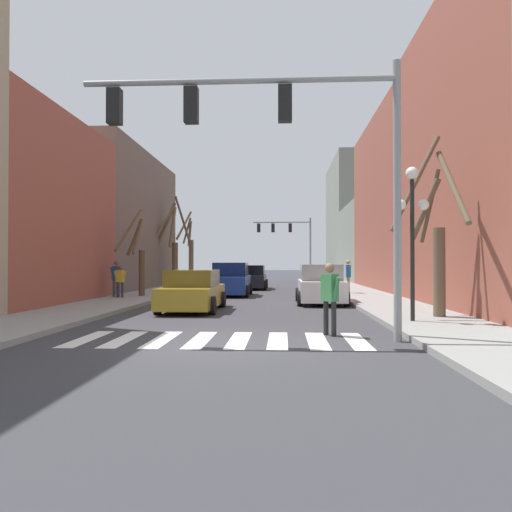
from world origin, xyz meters
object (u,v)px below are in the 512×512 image
(traffic_signal_far, at_px, (289,235))
(car_parked_left_far, at_px, (246,276))
(traffic_signal_near, at_px, (278,133))
(street_tree_left_mid, at_px, (173,245))
(pedestrian_near_right_corner, at_px, (120,278))
(street_tree_left_near, at_px, (437,239))
(street_tree_right_near, at_px, (139,258))
(street_lamp_right_corner, at_px, (412,212))
(car_parked_left_near, at_px, (193,291))
(car_at_intersection, at_px, (231,281))
(pedestrian_on_right_sidewalk, at_px, (348,273))
(pedestrian_on_left_sidewalk, at_px, (330,293))
(street_tree_right_mid, at_px, (190,252))
(car_parked_left_mid, at_px, (252,278))
(car_parked_right_mid, at_px, (321,285))
(pedestrian_waiting_at_curb, at_px, (116,275))

(traffic_signal_far, relative_size, car_parked_left_far, 1.43)
(traffic_signal_near, relative_size, street_tree_left_mid, 1.13)
(pedestrian_near_right_corner, xyz_separation_m, street_tree_left_mid, (-0.13, 11.94, 2.01))
(street_tree_left_near, height_order, street_tree_right_near, street_tree_left_near)
(street_lamp_right_corner, xyz_separation_m, car_parked_left_near, (-7.06, 4.24, -2.52))
(traffic_signal_near, distance_m, car_parked_left_far, 30.55)
(street_tree_left_near, distance_m, street_tree_right_near, 14.94)
(car_parked_left_far, distance_m, street_tree_right_near, 17.67)
(car_at_intersection, height_order, pedestrian_near_right_corner, car_at_intersection)
(traffic_signal_far, relative_size, street_tree_left_mid, 0.94)
(traffic_signal_near, bearing_deg, car_at_intersection, 99.92)
(traffic_signal_near, bearing_deg, pedestrian_near_right_corner, 122.80)
(pedestrian_on_right_sidewalk, distance_m, street_tree_right_near, 11.31)
(car_parked_left_far, height_order, pedestrian_on_right_sidewalk, pedestrian_on_right_sidewalk)
(traffic_signal_far, xyz_separation_m, street_lamp_right_corner, (3.09, -33.18, -1.24))
(car_parked_left_near, bearing_deg, pedestrian_on_right_sidewalk, 142.62)
(car_parked_left_far, distance_m, pedestrian_on_left_sidewalk, 29.59)
(traffic_signal_far, distance_m, street_tree_right_mid, 10.77)
(street_tree_left_near, distance_m, street_tree_right_mid, 28.30)
(car_parked_left_mid, relative_size, car_parked_right_mid, 1.09)
(pedestrian_near_right_corner, relative_size, street_tree_right_mid, 0.26)
(car_parked_left_far, height_order, pedestrian_waiting_at_curb, pedestrian_waiting_at_curb)
(car_parked_left_far, xyz_separation_m, street_tree_right_mid, (-4.59, -0.75, 2.01))
(car_parked_left_mid, bearing_deg, car_parked_right_mid, 17.17)
(street_lamp_right_corner, relative_size, street_tree_right_mid, 0.73)
(traffic_signal_far, height_order, car_parked_left_far, traffic_signal_far)
(pedestrian_waiting_at_curb, relative_size, street_tree_right_mid, 0.30)
(traffic_signal_far, height_order, pedestrian_on_left_sidewalk, traffic_signal_far)
(traffic_signal_far, distance_m, street_lamp_right_corner, 33.34)
(traffic_signal_far, height_order, street_lamp_right_corner, traffic_signal_far)
(pedestrian_waiting_at_curb, height_order, street_tree_left_mid, street_tree_left_mid)
(car_at_intersection, height_order, street_tree_right_near, street_tree_right_near)
(traffic_signal_near, height_order, car_parked_right_mid, traffic_signal_near)
(pedestrian_waiting_at_curb, distance_m, street_tree_right_near, 1.40)
(traffic_signal_near, xyz_separation_m, pedestrian_on_right_sidewalk, (3.71, 16.25, -3.57))
(traffic_signal_near, distance_m, street_tree_right_mid, 30.42)
(street_lamp_right_corner, bearing_deg, pedestrian_waiting_at_curb, 141.12)
(street_tree_left_near, bearing_deg, street_lamp_right_corner, -132.95)
(pedestrian_near_right_corner, height_order, pedestrian_on_left_sidewalk, pedestrian_on_left_sidewalk)
(traffic_signal_far, bearing_deg, pedestrian_waiting_at_curb, -110.11)
(pedestrian_on_left_sidewalk, height_order, pedestrian_on_right_sidewalk, pedestrian_on_right_sidewalk)
(car_parked_right_mid, xyz_separation_m, pedestrian_on_right_sidewalk, (1.94, 5.64, 0.42))
(traffic_signal_far, bearing_deg, street_tree_left_mid, -124.79)
(pedestrian_on_left_sidewalk, distance_m, street_tree_left_mid, 24.77)
(street_lamp_right_corner, xyz_separation_m, car_at_intersection, (-6.51, 12.76, -2.40))
(street_tree_left_near, height_order, street_tree_right_mid, street_tree_right_mid)
(car_parked_left_near, bearing_deg, car_parked_left_far, 179.30)
(car_parked_right_mid, height_order, pedestrian_near_right_corner, car_parked_right_mid)
(street_tree_right_near, distance_m, street_tree_left_mid, 10.91)
(traffic_signal_far, height_order, street_tree_left_mid, street_tree_left_mid)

